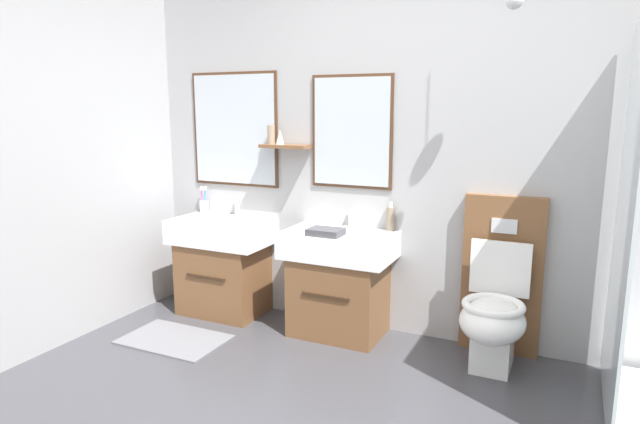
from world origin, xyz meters
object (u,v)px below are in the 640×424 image
vanity_sink_left (224,263)px  vanity_sink_right (339,279)px  toilet (497,303)px  soap_dispenser (390,218)px  toothbrush_cup (204,206)px  folded_hand_towel (326,232)px

vanity_sink_left → vanity_sink_right: size_ratio=1.00×
vanity_sink_left → toilet: 1.97m
toilet → soap_dispenser: size_ratio=5.12×
toothbrush_cup → soap_dispenser: 1.52m
toilet → folded_hand_towel: size_ratio=4.55×
toilet → toothbrush_cup: bearing=175.9°
toothbrush_cup → soap_dispenser: toothbrush_cup is taller
vanity_sink_right → soap_dispenser: 0.54m
vanity_sink_right → soap_dispenser: (0.29, 0.17, 0.42)m
soap_dispenser → vanity_sink_left: bearing=-172.2°
soap_dispenser → toothbrush_cup: bearing=-179.6°
vanity_sink_left → toothbrush_cup: toothbrush_cup is taller
soap_dispenser → toilet: bearing=-13.2°
vanity_sink_left → toilet: bearing=-0.0°
vanity_sink_left → folded_hand_towel: size_ratio=3.32×
vanity_sink_right → soap_dispenser: bearing=29.9°
vanity_sink_left → vanity_sink_right: bearing=0.0°
vanity_sink_right → toothbrush_cup: 1.30m
toilet → vanity_sink_right: bearing=179.9°
vanity_sink_right → toilet: bearing=-0.1°
vanity_sink_left → folded_hand_towel: bearing=-8.7°
toilet → vanity_sink_left: bearing=180.0°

